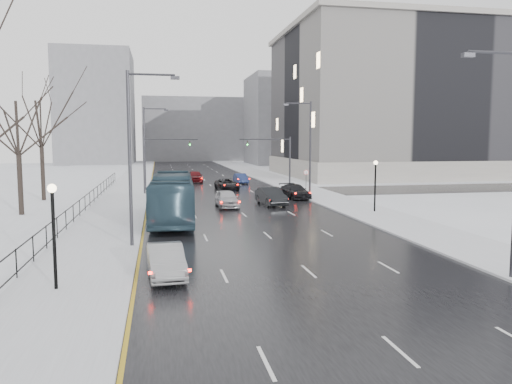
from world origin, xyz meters
TOP-DOWN VIEW (x-y plane):
  - road at (0.00, 60.00)m, footprint 16.00×150.00m
  - cross_road at (0.00, 48.00)m, footprint 130.00×10.00m
  - sidewalk_left at (-10.50, 60.00)m, footprint 5.00×150.00m
  - sidewalk_right at (10.50, 60.00)m, footprint 5.00×150.00m
  - park_strip at (-20.00, 60.00)m, footprint 14.00×150.00m
  - tree_park_d at (-17.80, 34.00)m, footprint 8.75×8.75m
  - tree_park_e at (-18.20, 44.00)m, footprint 9.45×9.45m
  - iron_fence at (-13.00, 30.00)m, footprint 0.06×70.00m
  - streetlight_r_mid at (8.17, 40.00)m, footprint 2.95×0.25m
  - streetlight_l_near at (-8.17, 20.00)m, footprint 2.95×0.25m
  - streetlight_l_far at (-8.17, 52.00)m, footprint 2.95×0.25m
  - lamppost_l at (-11.00, 12.00)m, footprint 0.36×0.36m
  - lamppost_r_mid at (11.00, 30.00)m, footprint 0.36×0.36m
  - mast_signal_right at (7.33, 48.00)m, footprint 6.10×0.33m
  - mast_signal_left at (-7.33, 48.00)m, footprint 6.10×0.33m
  - no_uturn_sign at (9.20, 44.00)m, footprint 0.60×0.06m
  - civic_building at (35.00, 72.00)m, footprint 41.00×31.00m
  - bldg_far_right at (28.00, 115.00)m, footprint 24.00×20.00m
  - bldg_far_left at (-22.00, 125.00)m, footprint 18.00×22.00m
  - bldg_far_center at (4.00, 140.00)m, footprint 30.00×18.00m
  - sedan_left_near at (-6.57, 13.41)m, footprint 1.81×4.47m
  - bus at (-5.85, 28.91)m, footprint 3.59×13.07m
  - sedan_center_near at (-0.78, 35.74)m, footprint 1.92×4.68m
  - sedan_right_near at (3.50, 36.40)m, footprint 2.24×5.19m
  - sedan_right_cross at (1.40, 51.54)m, footprint 2.83×5.11m
  - sedan_right_far at (7.20, 41.32)m, footprint 2.69×5.27m
  - sedan_center_far at (-1.65, 62.98)m, footprint 2.15×5.07m
  - sedan_right_distant at (4.50, 60.05)m, footprint 1.70×4.26m

SIDE VIEW (x-z plane):
  - tree_park_d at x=-17.80m, z-range -6.25..6.25m
  - tree_park_e at x=-18.20m, z-range -6.75..6.75m
  - road at x=0.00m, z-range 0.00..0.04m
  - cross_road at x=0.00m, z-range 0.00..0.04m
  - park_strip at x=-20.00m, z-range 0.00..0.12m
  - sidewalk_left at x=-10.50m, z-range 0.00..0.16m
  - sidewalk_right at x=10.50m, z-range 0.00..0.16m
  - sedan_right_cross at x=1.40m, z-range 0.04..1.39m
  - sedan_right_distant at x=4.50m, z-range 0.04..1.42m
  - sedan_left_near at x=-6.57m, z-range 0.04..1.48m
  - sedan_right_far at x=7.20m, z-range 0.04..1.50m
  - sedan_center_near at x=-0.78m, z-range 0.04..1.63m
  - sedan_right_near at x=3.50m, z-range 0.04..1.70m
  - sedan_center_far at x=-1.65m, z-range 0.04..1.75m
  - iron_fence at x=-13.00m, z-range 0.26..1.56m
  - bus at x=-5.85m, z-range 0.04..3.65m
  - no_uturn_sign at x=9.20m, z-range 0.95..3.65m
  - lamppost_l at x=-11.00m, z-range 0.80..5.08m
  - lamppost_r_mid at x=11.00m, z-range 0.80..5.08m
  - mast_signal_right at x=7.33m, z-range 0.86..7.36m
  - mast_signal_left at x=-7.33m, z-range 0.86..7.36m
  - streetlight_r_mid at x=8.17m, z-range 0.62..10.62m
  - streetlight_l_near at x=-8.17m, z-range 0.62..10.62m
  - streetlight_l_far at x=-8.17m, z-range 0.62..10.62m
  - bldg_far_center at x=4.00m, z-range 0.00..18.00m
  - bldg_far_right at x=28.00m, z-range 0.00..22.00m
  - civic_building at x=35.00m, z-range -1.19..23.61m
  - bldg_far_left at x=-22.00m, z-range 0.00..28.00m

